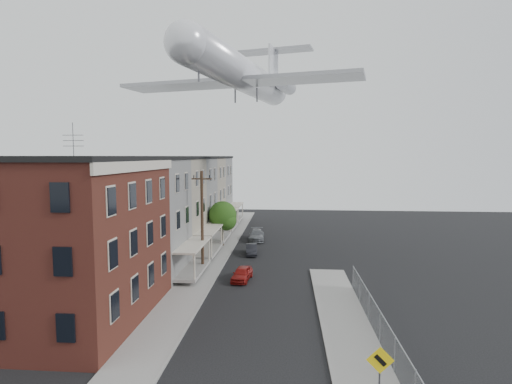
% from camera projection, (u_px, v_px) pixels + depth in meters
% --- Properties ---
extents(sidewalk_left, '(3.00, 62.00, 0.12)m').
position_uv_depth(sidewalk_left, '(216.00, 254.00, 41.67)').
color(sidewalk_left, gray).
rests_on(sidewalk_left, ground).
extents(sidewalk_right, '(3.00, 26.00, 0.12)m').
position_uv_depth(sidewalk_right, '(349.00, 334.00, 22.94)').
color(sidewalk_right, gray).
rests_on(sidewalk_right, ground).
extents(curb_left, '(0.15, 62.00, 0.14)m').
position_uv_depth(curb_left, '(230.00, 254.00, 41.55)').
color(curb_left, gray).
rests_on(curb_left, ground).
extents(curb_right, '(0.15, 26.00, 0.14)m').
position_uv_depth(curb_right, '(324.00, 333.00, 23.05)').
color(curb_right, gray).
rests_on(curb_right, ground).
extents(corner_building, '(10.31, 12.30, 12.15)m').
position_uv_depth(corner_building, '(63.00, 239.00, 24.83)').
color(corner_building, '#3B1412').
rests_on(corner_building, ground).
extents(row_house_a, '(11.98, 7.00, 10.30)m').
position_uv_depth(row_house_a, '(125.00, 216.00, 34.26)').
color(row_house_a, slate).
rests_on(row_house_a, ground).
extents(row_house_b, '(11.98, 7.00, 10.30)m').
position_uv_depth(row_house_b, '(153.00, 206.00, 41.22)').
color(row_house_b, '#75695C').
rests_on(row_house_b, ground).
extents(row_house_c, '(11.98, 7.00, 10.30)m').
position_uv_depth(row_house_c, '(172.00, 199.00, 48.17)').
color(row_house_c, slate).
rests_on(row_house_c, ground).
extents(row_house_d, '(11.98, 7.00, 10.30)m').
position_uv_depth(row_house_d, '(187.00, 194.00, 55.12)').
color(row_house_d, '#75695C').
rests_on(row_house_d, ground).
extents(row_house_e, '(11.98, 7.00, 10.30)m').
position_uv_depth(row_house_e, '(198.00, 189.00, 62.07)').
color(row_house_e, slate).
rests_on(row_house_e, ground).
extents(chainlink_fence, '(0.06, 18.06, 1.90)m').
position_uv_depth(chainlink_fence, '(380.00, 327.00, 21.75)').
color(chainlink_fence, gray).
rests_on(chainlink_fence, ground).
extents(warning_sign, '(1.10, 0.11, 2.80)m').
position_uv_depth(warning_sign, '(380.00, 369.00, 15.79)').
color(warning_sign, '#515156').
rests_on(warning_sign, ground).
extents(utility_pole, '(1.80, 0.26, 9.00)m').
position_uv_depth(utility_pole, '(202.00, 220.00, 35.30)').
color(utility_pole, black).
rests_on(utility_pole, ground).
extents(street_tree, '(3.22, 3.20, 5.20)m').
position_uv_depth(street_tree, '(224.00, 217.00, 45.24)').
color(street_tree, black).
rests_on(street_tree, ground).
extents(car_near, '(1.75, 3.48, 1.14)m').
position_uv_depth(car_near, '(242.00, 274.00, 33.06)').
color(car_near, maroon).
rests_on(car_near, ground).
extents(car_mid, '(1.44, 3.33, 1.06)m').
position_uv_depth(car_mid, '(251.00, 249.00, 41.79)').
color(car_mid, black).
rests_on(car_mid, ground).
extents(car_far, '(2.07, 4.59, 1.31)m').
position_uv_depth(car_far, '(257.00, 235.00, 48.82)').
color(car_far, slate).
rests_on(car_far, ground).
extents(airplane, '(26.17, 29.91, 8.61)m').
position_uv_depth(airplane, '(245.00, 76.00, 43.82)').
color(airplane, silver).
rests_on(airplane, ground).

